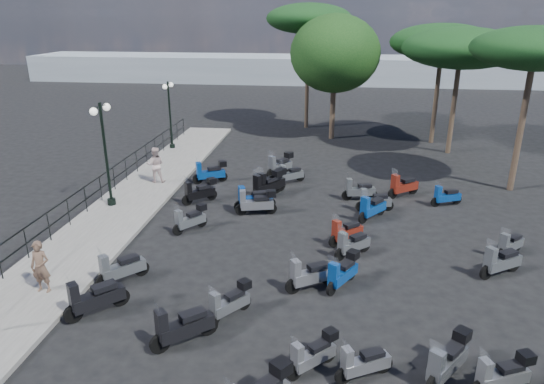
# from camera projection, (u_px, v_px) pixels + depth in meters

# --- Properties ---
(ground) EXTENTS (120.00, 120.00, 0.00)m
(ground) POSITION_uv_depth(u_px,v_px,m) (265.00, 248.00, 17.37)
(ground) COLOR black
(ground) RESTS_ON ground
(sidewalk) EXTENTS (3.00, 30.00, 0.15)m
(sidewalk) POSITION_uv_depth(u_px,v_px,m) (126.00, 207.00, 20.90)
(sidewalk) COLOR #63605E
(sidewalk) RESTS_ON ground
(railing) EXTENTS (0.04, 26.04, 1.10)m
(railing) POSITION_uv_depth(u_px,v_px,m) (93.00, 189.00, 20.58)
(railing) COLOR black
(railing) RESTS_ON sidewalk
(lamp_post_1) EXTENTS (0.39, 1.30, 4.41)m
(lamp_post_1) POSITION_uv_depth(u_px,v_px,m) (105.00, 148.00, 20.09)
(lamp_post_1) COLOR black
(lamp_post_1) RESTS_ON sidewalk
(lamp_post_2) EXTENTS (0.35, 1.18, 4.01)m
(lamp_post_2) POSITION_uv_depth(u_px,v_px,m) (170.00, 111.00, 28.95)
(lamp_post_2) COLOR black
(lamp_post_2) RESTS_ON sidewalk
(woman) EXTENTS (0.59, 0.39, 1.61)m
(woman) POSITION_uv_depth(u_px,v_px,m) (40.00, 267.00, 14.17)
(woman) COLOR brown
(woman) RESTS_ON sidewalk
(pedestrian_far) EXTENTS (0.95, 0.80, 1.74)m
(pedestrian_far) POSITION_uv_depth(u_px,v_px,m) (156.00, 165.00, 23.46)
(pedestrian_far) COLOR beige
(pedestrian_far) RESTS_ON sidewalk
(scooter_1) EXTENTS (1.38, 1.40, 1.48)m
(scooter_1) POSITION_uv_depth(u_px,v_px,m) (95.00, 298.00, 13.41)
(scooter_1) COLOR black
(scooter_1) RESTS_ON ground
(scooter_2) EXTENTS (1.27, 1.33, 1.38)m
(scooter_2) POSITION_uv_depth(u_px,v_px,m) (121.00, 269.00, 15.03)
(scooter_2) COLOR black
(scooter_2) RESTS_ON ground
(scooter_3) EXTENTS (1.10, 1.31, 1.25)m
(scooter_3) POSITION_uv_depth(u_px,v_px,m) (190.00, 219.00, 18.64)
(scooter_3) COLOR black
(scooter_3) RESTS_ON ground
(scooter_4) EXTENTS (1.37, 1.26, 1.35)m
(scooter_4) POSITION_uv_depth(u_px,v_px,m) (200.00, 192.00, 21.41)
(scooter_4) COLOR black
(scooter_4) RESTS_ON ground
(scooter_5) EXTENTS (1.63, 0.98, 1.40)m
(scooter_5) POSITION_uv_depth(u_px,v_px,m) (210.00, 173.00, 23.91)
(scooter_5) COLOR black
(scooter_5) RESTS_ON ground
(scooter_7) EXTENTS (1.49, 1.29, 1.48)m
(scooter_7) POSITION_uv_depth(u_px,v_px,m) (183.00, 327.00, 12.19)
(scooter_7) COLOR black
(scooter_7) RESTS_ON ground
(scooter_8) EXTENTS (1.09, 1.29, 1.23)m
(scooter_8) POSITION_uv_depth(u_px,v_px,m) (230.00, 302.00, 13.31)
(scooter_8) COLOR black
(scooter_8) RESTS_ON ground
(scooter_9) EXTENTS (1.73, 0.70, 1.39)m
(scooter_9) POSITION_uv_depth(u_px,v_px,m) (256.00, 203.00, 20.12)
(scooter_9) COLOR black
(scooter_9) RESTS_ON ground
(scooter_10) EXTENTS (1.72, 0.92, 1.45)m
(scooter_10) POSITION_uv_depth(u_px,v_px,m) (254.00, 200.00, 20.53)
(scooter_10) COLOR black
(scooter_10) RESTS_ON ground
(scooter_11) EXTENTS (1.33, 1.08, 1.29)m
(scooter_11) POSITION_uv_depth(u_px,v_px,m) (290.00, 175.00, 23.85)
(scooter_11) COLOR black
(scooter_11) RESTS_ON ground
(scooter_13) EXTENTS (1.17, 1.12, 1.18)m
(scooter_13) POSITION_uv_depth(u_px,v_px,m) (313.00, 354.00, 11.31)
(scooter_13) COLOR black
(scooter_13) RESTS_ON ground
(scooter_14) EXTENTS (1.52, 1.06, 1.39)m
(scooter_14) POSITION_uv_depth(u_px,v_px,m) (310.00, 275.00, 14.65)
(scooter_14) COLOR black
(scooter_14) RESTS_ON ground
(scooter_15) EXTENTS (1.27, 1.15, 1.29)m
(scooter_15) POSITION_uv_depth(u_px,v_px,m) (352.00, 244.00, 16.67)
(scooter_15) COLOR black
(scooter_15) RESTS_ON ground
(scooter_16) EXTENTS (1.30, 1.57, 1.48)m
(scooter_16) POSITION_uv_depth(u_px,v_px,m) (271.00, 183.00, 22.36)
(scooter_16) COLOR black
(scooter_16) RESTS_ON ground
(scooter_17) EXTENTS (1.26, 1.57, 1.47)m
(scooter_17) POSITION_uv_depth(u_px,v_px,m) (280.00, 165.00, 24.97)
(scooter_17) COLOR black
(scooter_17) RESTS_ON ground
(scooter_18) EXTENTS (1.36, 0.83, 1.19)m
(scooter_18) POSITION_uv_depth(u_px,v_px,m) (363.00, 364.00, 11.06)
(scooter_18) COLOR black
(scooter_18) RESTS_ON ground
(scooter_19) EXTENTS (1.46, 0.81, 1.23)m
(scooter_19) POSITION_uv_depth(u_px,v_px,m) (502.00, 375.00, 10.64)
(scooter_19) COLOR black
(scooter_19) RESTS_ON ground
(scooter_20) EXTENTS (1.01, 1.47, 1.31)m
(scooter_20) POSITION_uv_depth(u_px,v_px,m) (343.00, 272.00, 14.78)
(scooter_20) COLOR black
(scooter_20) RESTS_ON ground
(scooter_21) EXTENTS (1.28, 1.14, 1.29)m
(scooter_21) POSITION_uv_depth(u_px,v_px,m) (346.00, 232.00, 17.61)
(scooter_21) COLOR black
(scooter_21) RESTS_ON ground
(scooter_22) EXTENTS (1.19, 1.45, 1.41)m
(scooter_22) POSITION_uv_depth(u_px,v_px,m) (372.00, 208.00, 19.65)
(scooter_22) COLOR black
(scooter_22) RESTS_ON ground
(scooter_23) EXTENTS (1.62, 0.61, 1.30)m
(scooter_23) POSITION_uv_depth(u_px,v_px,m) (359.00, 191.00, 21.71)
(scooter_23) COLOR black
(scooter_23) RESTS_ON ground
(scooter_25) EXTENTS (1.21, 1.44, 1.37)m
(scooter_25) POSITION_uv_depth(u_px,v_px,m) (447.00, 361.00, 11.00)
(scooter_25) COLOR black
(scooter_25) RESTS_ON ground
(scooter_26) EXTENTS (1.53, 1.05, 1.39)m
(scooter_26) POSITION_uv_depth(u_px,v_px,m) (501.00, 262.00, 15.43)
(scooter_26) COLOR black
(scooter_26) RESTS_ON ground
(scooter_27) EXTENTS (1.15, 1.09, 1.19)m
(scooter_27) POSITION_uv_depth(u_px,v_px,m) (510.00, 245.00, 16.73)
(scooter_27) COLOR black
(scooter_27) RESTS_ON ground
(scooter_28) EXTENTS (1.43, 0.78, 1.21)m
(scooter_28) POSITION_uv_depth(u_px,v_px,m) (446.00, 197.00, 21.10)
(scooter_28) COLOR black
(scooter_28) RESTS_ON ground
(scooter_29) EXTENTS (1.50, 1.20, 1.44)m
(scooter_29) POSITION_uv_depth(u_px,v_px,m) (403.00, 186.00, 22.11)
(scooter_29) COLOR black
(scooter_29) RESTS_ON ground
(scooter_30) EXTENTS (1.30, 1.57, 1.48)m
(scooter_30) POSITION_uv_depth(u_px,v_px,m) (267.00, 185.00, 22.08)
(scooter_30) COLOR black
(scooter_30) RESTS_ON ground
(scooter_31) EXTENTS (1.62, 0.61, 1.30)m
(scooter_31) POSITION_uv_depth(u_px,v_px,m) (374.00, 201.00, 20.48)
(scooter_31) COLOR black
(scooter_31) RESTS_ON ground
(broadleaf_tree) EXTENTS (5.73, 5.73, 7.94)m
(broadleaf_tree) POSITION_uv_depth(u_px,v_px,m) (335.00, 54.00, 30.70)
(broadleaf_tree) COLOR #38281E
(broadleaf_tree) RESTS_ON ground
(pine_0) EXTENTS (6.36, 6.36, 7.38)m
(pine_0) POSITION_uv_depth(u_px,v_px,m) (443.00, 42.00, 29.41)
(pine_0) COLOR #38281E
(pine_0) RESTS_ON ground
(pine_1) EXTENTS (6.59, 6.59, 7.24)m
(pine_1) POSITION_uv_depth(u_px,v_px,m) (461.00, 48.00, 27.14)
(pine_1) COLOR #38281E
(pine_1) RESTS_ON ground
(pine_2) EXTENTS (5.89, 5.89, 8.60)m
(pine_2) POSITION_uv_depth(u_px,v_px,m) (309.00, 19.00, 33.10)
(pine_2) COLOR #38281E
(pine_2) RESTS_ON ground
(pine_3) EXTENTS (5.45, 5.45, 7.45)m
(pine_3) POSITION_uv_depth(u_px,v_px,m) (535.00, 49.00, 20.89)
(pine_3) COLOR #38281E
(pine_3) RESTS_ON ground
(distant_hills) EXTENTS (70.00, 8.00, 3.00)m
(distant_hills) POSITION_uv_depth(u_px,v_px,m) (317.00, 69.00, 58.70)
(distant_hills) COLOR gray
(distant_hills) RESTS_ON ground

